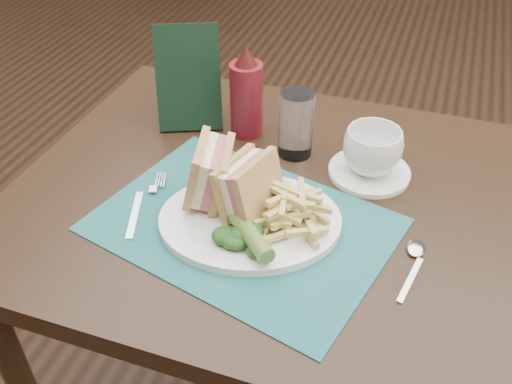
# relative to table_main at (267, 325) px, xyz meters

# --- Properties ---
(floor) EXTENTS (7.00, 7.00, 0.00)m
(floor) POSITION_rel_table_main_xyz_m (0.00, 0.50, -0.38)
(floor) COLOR black
(floor) RESTS_ON ground
(table_main) EXTENTS (0.90, 0.75, 0.75)m
(table_main) POSITION_rel_table_main_xyz_m (0.00, 0.00, 0.00)
(table_main) COLOR black
(table_main) RESTS_ON ground
(placemat) EXTENTS (0.53, 0.44, 0.00)m
(placemat) POSITION_rel_table_main_xyz_m (-0.01, -0.10, 0.38)
(placemat) COLOR #1C5A59
(placemat) RESTS_ON table_main
(plate) EXTENTS (0.36, 0.32, 0.01)m
(plate) POSITION_rel_table_main_xyz_m (-0.00, -0.10, 0.38)
(plate) COLOR white
(plate) RESTS_ON placemat
(sandwich_half_a) EXTENTS (0.10, 0.13, 0.11)m
(sandwich_half_a) POSITION_rel_table_main_xyz_m (-0.10, -0.07, 0.45)
(sandwich_half_a) COLOR tan
(sandwich_half_a) RESTS_ON plate
(sandwich_half_b) EXTENTS (0.10, 0.12, 0.11)m
(sandwich_half_b) POSITION_rel_table_main_xyz_m (-0.03, -0.08, 0.45)
(sandwich_half_b) COLOR tan
(sandwich_half_b) RESTS_ON plate
(kale_garnish) EXTENTS (0.11, 0.08, 0.03)m
(kale_garnish) POSITION_rel_table_main_xyz_m (0.00, -0.16, 0.41)
(kale_garnish) COLOR #173B15
(kale_garnish) RESTS_ON plate
(pickle_spear) EXTENTS (0.11, 0.10, 0.03)m
(pickle_spear) POSITION_rel_table_main_xyz_m (0.02, -0.16, 0.41)
(pickle_spear) COLOR #4C6C29
(pickle_spear) RESTS_ON plate
(fries_pile) EXTENTS (0.18, 0.20, 0.06)m
(fries_pile) POSITION_rel_table_main_xyz_m (0.06, -0.08, 0.42)
(fries_pile) COLOR #D0BF68
(fries_pile) RESTS_ON plate
(fork) EXTENTS (0.09, 0.17, 0.01)m
(fork) POSITION_rel_table_main_xyz_m (-0.19, -0.11, 0.38)
(fork) COLOR silver
(fork) RESTS_ON placemat
(spoon) EXTENTS (0.06, 0.15, 0.01)m
(spoon) POSITION_rel_table_main_xyz_m (0.26, -0.11, 0.38)
(spoon) COLOR silver
(spoon) RESTS_ON table_main
(saucer) EXTENTS (0.17, 0.17, 0.01)m
(saucer) POSITION_rel_table_main_xyz_m (0.16, 0.11, 0.38)
(saucer) COLOR white
(saucer) RESTS_ON table_main
(coffee_cup) EXTENTS (0.15, 0.15, 0.08)m
(coffee_cup) POSITION_rel_table_main_xyz_m (0.16, 0.11, 0.43)
(coffee_cup) COLOR white
(coffee_cup) RESTS_ON saucer
(drinking_glass) EXTENTS (0.09, 0.09, 0.13)m
(drinking_glass) POSITION_rel_table_main_xyz_m (0.01, 0.13, 0.44)
(drinking_glass) COLOR white
(drinking_glass) RESTS_ON table_main
(ketchup_bottle) EXTENTS (0.08, 0.08, 0.19)m
(ketchup_bottle) POSITION_rel_table_main_xyz_m (-0.10, 0.17, 0.47)
(ketchup_bottle) COLOR #5D0F17
(ketchup_bottle) RESTS_ON table_main
(check_presenter) EXTENTS (0.15, 0.12, 0.20)m
(check_presenter) POSITION_rel_table_main_xyz_m (-0.23, 0.17, 0.48)
(check_presenter) COLOR black
(check_presenter) RESTS_ON table_main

